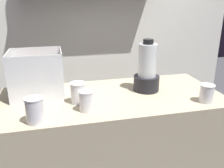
# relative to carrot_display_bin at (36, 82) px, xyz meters

# --- Properties ---
(counter) EXTENTS (1.40, 0.64, 0.90)m
(counter) POSITION_rel_carrot_display_bin_xyz_m (0.46, -0.12, -0.54)
(counter) COLOR tan
(counter) RESTS_ON ground_plane
(back_wall_unit) EXTENTS (2.60, 0.24, 2.50)m
(back_wall_unit) POSITION_rel_carrot_display_bin_xyz_m (0.45, 0.64, 0.27)
(back_wall_unit) COLOR silver
(back_wall_unit) RESTS_ON ground_plane
(carrot_display_bin) EXTENTS (0.32, 0.25, 0.28)m
(carrot_display_bin) POSITION_rel_carrot_display_bin_xyz_m (0.00, 0.00, 0.00)
(carrot_display_bin) COLOR white
(carrot_display_bin) RESTS_ON counter
(blender_pitcher) EXTENTS (0.17, 0.17, 0.34)m
(blender_pitcher) POSITION_rel_carrot_display_bin_xyz_m (0.70, -0.08, 0.04)
(blender_pitcher) COLOR black
(blender_pitcher) RESTS_ON counter
(juice_cup_mango_far_left) EXTENTS (0.09, 0.09, 0.13)m
(juice_cup_mango_far_left) POSITION_rel_carrot_display_bin_xyz_m (0.01, -0.37, -0.03)
(juice_cup_mango_far_left) COLOR white
(juice_cup_mango_far_left) RESTS_ON counter
(juice_cup_beet_left) EXTENTS (0.09, 0.09, 0.12)m
(juice_cup_beet_left) POSITION_rel_carrot_display_bin_xyz_m (0.24, -0.18, -0.03)
(juice_cup_beet_left) COLOR white
(juice_cup_beet_left) RESTS_ON counter
(juice_cup_beet_middle) EXTENTS (0.08, 0.08, 0.11)m
(juice_cup_beet_middle) POSITION_rel_carrot_display_bin_xyz_m (0.27, -0.30, -0.04)
(juice_cup_beet_middle) COLOR white
(juice_cup_beet_middle) RESTS_ON counter
(juice_cup_orange_right) EXTENTS (0.09, 0.09, 0.11)m
(juice_cup_orange_right) POSITION_rel_carrot_display_bin_xyz_m (0.98, -0.34, -0.04)
(juice_cup_orange_right) COLOR white
(juice_cup_orange_right) RESTS_ON counter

